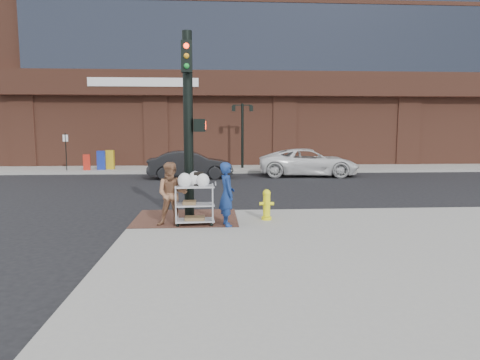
{
  "coord_description": "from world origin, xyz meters",
  "views": [
    {
      "loc": [
        0.16,
        -10.79,
        2.62
      ],
      "look_at": [
        0.87,
        0.5,
        1.25
      ],
      "focal_mm": 32.0,
      "sensor_mm": 36.0,
      "label": 1
    }
  ],
  "objects": [
    {
      "name": "minivan_white",
      "position": [
        5.42,
        12.43,
        0.76
      ],
      "size": [
        5.66,
        3.06,
        1.51
      ],
      "primitive_type": "imported",
      "rotation": [
        0.0,
        0.0,
        1.47
      ],
      "color": "white",
      "rests_on": "ground"
    },
    {
      "name": "woman_blue",
      "position": [
        0.5,
        -0.1,
        0.96
      ],
      "size": [
        0.51,
        0.67,
        1.63
      ],
      "primitive_type": "imported",
      "rotation": [
        0.0,
        0.0,
        1.8
      ],
      "color": "navy",
      "rests_on": "sidewalk_near"
    },
    {
      "name": "utility_cart",
      "position": [
        -0.32,
        0.05,
        0.77
      ],
      "size": [
        1.02,
        0.62,
        1.37
      ],
      "color": "#ABAAB0",
      "rests_on": "sidewalk_near"
    },
    {
      "name": "lamp_post",
      "position": [
        2.0,
        16.0,
        2.62
      ],
      "size": [
        1.32,
        0.22,
        4.0
      ],
      "color": "black",
      "rests_on": "sidewalk_far"
    },
    {
      "name": "pedestrian_tan",
      "position": [
        -0.89,
        -0.01,
        0.96
      ],
      "size": [
        0.79,
        0.62,
        1.63
      ],
      "primitive_type": "imported",
      "rotation": [
        0.0,
        0.0,
        -0.0
      ],
      "color": "#936345",
      "rests_on": "sidewalk_near"
    },
    {
      "name": "newsbox_yellow",
      "position": [
        -6.11,
        15.64,
        0.72
      ],
      "size": [
        0.5,
        0.46,
        1.15
      ],
      "primitive_type": "cube",
      "rotation": [
        0.0,
        0.0,
        0.05
      ],
      "color": "gold",
      "rests_on": "sidewalk_far"
    },
    {
      "name": "fire_hydrant",
      "position": [
        1.6,
        0.57,
        0.57
      ],
      "size": [
        0.39,
        0.27,
        0.83
      ],
      "color": "#FFF715",
      "rests_on": "sidewalk_near"
    },
    {
      "name": "ground",
      "position": [
        0.0,
        0.0,
        0.0
      ],
      "size": [
        220.0,
        220.0,
        0.0
      ],
      "primitive_type": "plane",
      "color": "black",
      "rests_on": "ground"
    },
    {
      "name": "newsbox_red",
      "position": [
        -7.35,
        15.1,
        0.62
      ],
      "size": [
        0.46,
        0.43,
        0.93
      ],
      "primitive_type": "cube",
      "rotation": [
        0.0,
        0.0,
        0.21
      ],
      "color": "red",
      "rests_on": "sidewalk_far"
    },
    {
      "name": "sidewalk_far",
      "position": [
        12.5,
        32.0,
        0.07
      ],
      "size": [
        65.0,
        36.0,
        0.15
      ],
      "primitive_type": "cube",
      "color": "gray",
      "rests_on": "ground"
    },
    {
      "name": "bank_building",
      "position": [
        5.0,
        31.0,
        14.15
      ],
      "size": [
        42.0,
        26.0,
        28.0
      ],
      "primitive_type": "cube",
      "color": "brown",
      "rests_on": "sidewalk_far"
    },
    {
      "name": "traffic_signal_pole",
      "position": [
        -0.48,
        0.77,
        2.83
      ],
      "size": [
        0.61,
        0.51,
        5.0
      ],
      "color": "black",
      "rests_on": "sidewalk_near"
    },
    {
      "name": "sedan_dark",
      "position": [
        -1.05,
        11.72,
        0.73
      ],
      "size": [
        4.49,
        1.78,
        1.45
      ],
      "primitive_type": "imported",
      "rotation": [
        0.0,
        0.0,
        1.63
      ],
      "color": "black",
      "rests_on": "ground"
    },
    {
      "name": "brick_curb_ramp",
      "position": [
        -0.6,
        0.9,
        0.16
      ],
      "size": [
        2.8,
        2.4,
        0.01
      ],
      "primitive_type": "cube",
      "color": "brown",
      "rests_on": "sidewalk_near"
    },
    {
      "name": "newsbox_blue",
      "position": [
        -6.55,
        15.35,
        0.71
      ],
      "size": [
        0.49,
        0.45,
        1.13
      ],
      "primitive_type": "cube",
      "rotation": [
        0.0,
        0.0,
        0.04
      ],
      "color": "navy",
      "rests_on": "sidewalk_far"
    },
    {
      "name": "parking_sign",
      "position": [
        -8.5,
        15.0,
        1.25
      ],
      "size": [
        0.05,
        0.05,
        2.2
      ],
      "primitive_type": "cylinder",
      "color": "black",
      "rests_on": "sidewalk_far"
    }
  ]
}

